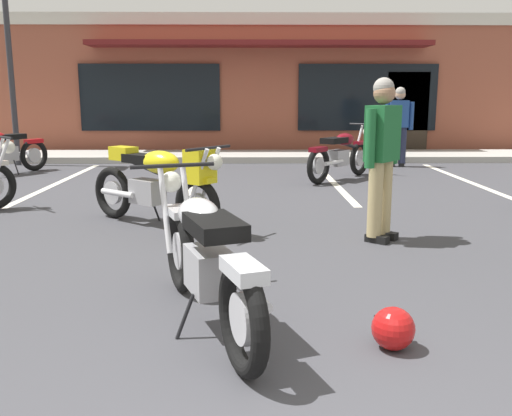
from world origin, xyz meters
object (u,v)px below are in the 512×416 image
(motorcycle_foreground_classic, at_px, (205,257))
(motorcycle_silver_naked, at_px, (158,182))
(person_in_black_shirt, at_px, (382,150))
(parking_lot_lamp_post, at_px, (4,22))
(person_in_shorts_foreground, at_px, (399,122))
(motorcycle_green_cafe_racer, at_px, (341,154))
(motorcycle_black_cruiser, at_px, (1,151))
(helmet_on_pavement, at_px, (393,328))

(motorcycle_foreground_classic, height_order, motorcycle_silver_naked, same)
(person_in_black_shirt, distance_m, parking_lot_lamp_post, 9.39)
(motorcycle_silver_naked, xyz_separation_m, person_in_shorts_foreground, (4.22, 5.61, 0.42))
(motorcycle_green_cafe_racer, bearing_deg, person_in_black_shirt, -94.10)
(motorcycle_foreground_classic, height_order, motorcycle_black_cruiser, same)
(motorcycle_black_cruiser, relative_size, motorcycle_silver_naked, 1.07)
(motorcycle_green_cafe_racer, height_order, person_in_black_shirt, person_in_black_shirt)
(person_in_black_shirt, bearing_deg, motorcycle_black_cruiser, 140.41)
(motorcycle_silver_naked, distance_m, person_in_black_shirt, 2.51)
(person_in_shorts_foreground, distance_m, parking_lot_lamp_post, 8.50)
(motorcycle_black_cruiser, xyz_separation_m, parking_lot_lamp_post, (-0.35, 1.52, 2.54))
(motorcycle_silver_naked, relative_size, parking_lot_lamp_post, 0.39)
(person_in_shorts_foreground, bearing_deg, motorcycle_black_cruiser, -171.26)
(motorcycle_silver_naked, bearing_deg, motorcycle_black_cruiser, 129.91)
(motorcycle_foreground_classic, distance_m, motorcycle_black_cruiser, 8.44)
(motorcycle_silver_naked, relative_size, person_in_black_shirt, 1.05)
(motorcycle_green_cafe_racer, distance_m, helmet_on_pavement, 7.03)
(motorcycle_black_cruiser, xyz_separation_m, person_in_black_shirt, (6.07, -5.02, 0.49))
(person_in_shorts_foreground, bearing_deg, motorcycle_green_cafe_racer, -129.48)
(person_in_black_shirt, xyz_separation_m, parking_lot_lamp_post, (-6.42, 6.54, 2.05))
(motorcycle_green_cafe_racer, relative_size, person_in_black_shirt, 1.04)
(motorcycle_silver_naked, distance_m, motorcycle_green_cafe_racer, 4.64)
(motorcycle_silver_naked, relative_size, helmet_on_pavement, 6.78)
(motorcycle_foreground_classic, bearing_deg, parking_lot_lamp_post, 118.67)
(motorcycle_foreground_classic, distance_m, helmet_on_pavement, 1.26)
(person_in_shorts_foreground, bearing_deg, parking_lot_lamp_post, 177.88)
(person_in_shorts_foreground, bearing_deg, helmet_on_pavement, -104.85)
(motorcycle_green_cafe_racer, height_order, helmet_on_pavement, motorcycle_green_cafe_racer)
(motorcycle_foreground_classic, xyz_separation_m, person_in_black_shirt, (1.65, 2.18, 0.49))
(motorcycle_black_cruiser, height_order, helmet_on_pavement, motorcycle_black_cruiser)
(motorcycle_foreground_classic, height_order, helmet_on_pavement, motorcycle_foreground_classic)
(person_in_shorts_foreground, xyz_separation_m, helmet_on_pavement, (-2.34, -8.81, -0.82))
(motorcycle_green_cafe_racer, bearing_deg, person_in_shorts_foreground, 50.52)
(motorcycle_silver_naked, height_order, parking_lot_lamp_post, parking_lot_lamp_post)
(motorcycle_silver_naked, bearing_deg, person_in_shorts_foreground, 53.03)
(person_in_shorts_foreground, height_order, helmet_on_pavement, person_in_shorts_foreground)
(parking_lot_lamp_post, bearing_deg, person_in_black_shirt, -45.52)
(motorcycle_green_cafe_racer, bearing_deg, helmet_on_pavement, -96.72)
(person_in_shorts_foreground, xyz_separation_m, parking_lot_lamp_post, (-8.25, 0.31, 2.05))
(person_in_black_shirt, distance_m, person_in_shorts_foreground, 6.49)
(motorcycle_silver_naked, bearing_deg, person_in_black_shirt, -14.60)
(motorcycle_green_cafe_racer, distance_m, parking_lot_lamp_post, 7.51)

